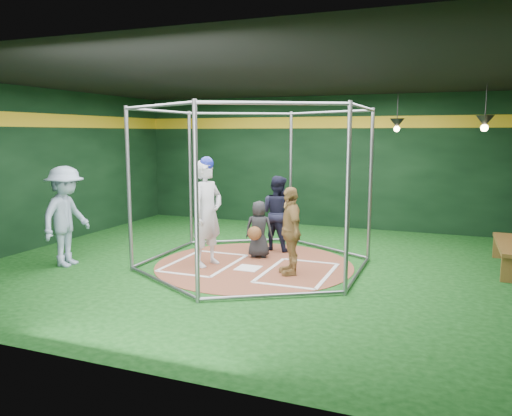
% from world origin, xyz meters
% --- Properties ---
extents(room_shell, '(10.10, 9.10, 3.53)m').
position_xyz_m(room_shell, '(0.00, 0.01, 1.75)').
color(room_shell, '#0D390E').
rests_on(room_shell, ground).
extents(clay_disc, '(3.80, 3.80, 0.01)m').
position_xyz_m(clay_disc, '(0.00, 0.00, 0.01)').
color(clay_disc, brown).
rests_on(clay_disc, ground).
extents(home_plate, '(0.43, 0.43, 0.01)m').
position_xyz_m(home_plate, '(0.00, -0.30, 0.02)').
color(home_plate, white).
rests_on(home_plate, clay_disc).
extents(batter_box_left, '(1.17, 1.77, 0.01)m').
position_xyz_m(batter_box_left, '(-0.95, -0.25, 0.02)').
color(batter_box_left, white).
rests_on(batter_box_left, clay_disc).
extents(batter_box_right, '(1.17, 1.77, 0.01)m').
position_xyz_m(batter_box_right, '(0.95, -0.25, 0.02)').
color(batter_box_right, white).
rests_on(batter_box_right, clay_disc).
extents(batting_cage, '(4.05, 4.67, 3.00)m').
position_xyz_m(batting_cage, '(-0.00, -0.00, 1.50)').
color(batting_cage, gray).
rests_on(batting_cage, ground).
extents(pendant_lamp_near, '(0.34, 0.34, 0.90)m').
position_xyz_m(pendant_lamp_near, '(2.20, 3.60, 2.74)').
color(pendant_lamp_near, black).
rests_on(pendant_lamp_near, room_shell).
extents(pendant_lamp_far, '(0.34, 0.34, 0.90)m').
position_xyz_m(pendant_lamp_far, '(4.00, 2.00, 2.74)').
color(pendant_lamp_far, black).
rests_on(pendant_lamp_far, room_shell).
extents(batter_figure, '(0.65, 0.83, 2.08)m').
position_xyz_m(batter_figure, '(-0.81, -0.35, 1.04)').
color(batter_figure, silver).
rests_on(batter_figure, clay_disc).
extents(visitor_leopard, '(0.80, 0.99, 1.57)m').
position_xyz_m(visitor_leopard, '(0.83, -0.34, 0.80)').
color(visitor_leopard, tan).
rests_on(visitor_leopard, clay_disc).
extents(catcher_figure, '(0.63, 0.63, 1.16)m').
position_xyz_m(catcher_figure, '(-0.13, 0.58, 0.59)').
color(catcher_figure, black).
rests_on(catcher_figure, clay_disc).
extents(umpire, '(0.90, 0.77, 1.61)m').
position_xyz_m(umpire, '(0.00, 1.36, 0.82)').
color(umpire, black).
rests_on(umpire, clay_disc).
extents(bystander_blue, '(0.81, 1.29, 1.91)m').
position_xyz_m(bystander_blue, '(-3.33, -1.31, 0.95)').
color(bystander_blue, '#8CA2BA').
rests_on(bystander_blue, ground).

